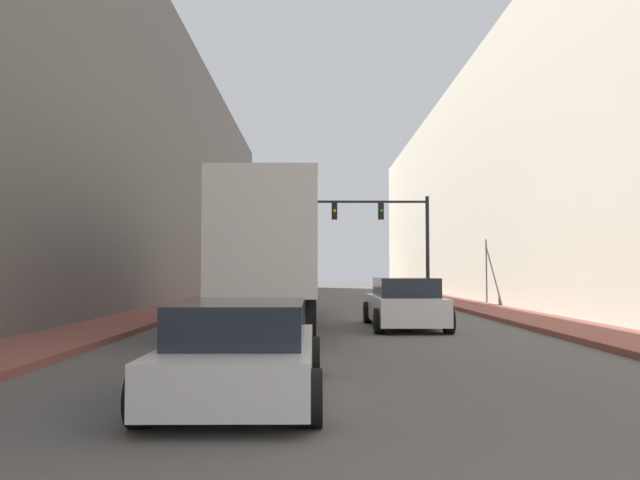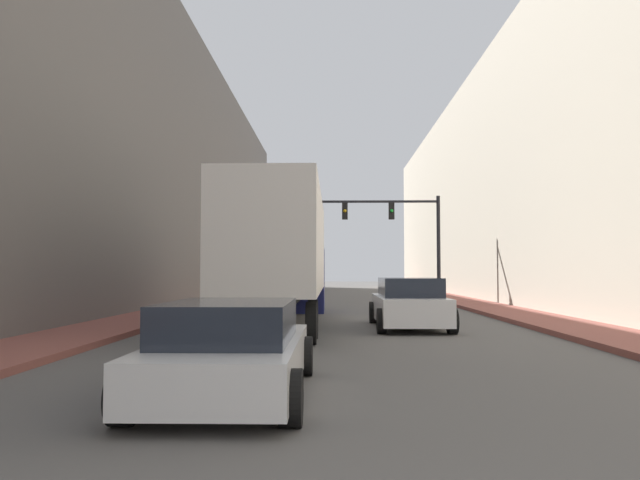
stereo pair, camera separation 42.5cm
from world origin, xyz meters
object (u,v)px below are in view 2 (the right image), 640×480
Objects in this scene: sedan_car at (232,350)px; traffic_signal_gantry at (402,227)px; suv_car at (409,304)px; semi_truck at (284,253)px.

traffic_signal_gantry reaches higher than sedan_car.
sedan_car is at bearing -109.76° from suv_car.
suv_car is at bearing -20.67° from semi_truck.
sedan_car is (0.22, -11.74, -1.66)m from semi_truck.
suv_car is (3.91, -1.47, -1.56)m from semi_truck.
suv_car is at bearing 70.24° from sedan_car.
traffic_signal_gantry is at bearing 67.78° from semi_truck.
suv_car reaches higher than sedan_car.
traffic_signal_gantry is (5.10, 24.75, 3.43)m from sedan_car.
sedan_car is 0.96× the size of suv_car.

